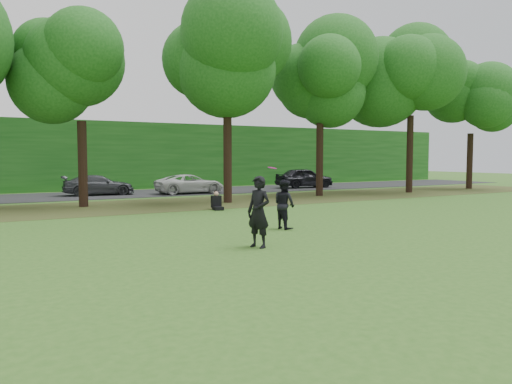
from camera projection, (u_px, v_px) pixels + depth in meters
ground at (305, 245)px, 13.66m from camera, size 120.00×120.00×0.00m
leaf_litter at (150, 205)px, 24.81m from camera, size 60.00×7.00×0.01m
street at (109, 195)px, 31.68m from camera, size 70.00×7.00×0.02m
far_hedge at (87, 156)px, 36.65m from camera, size 70.00×3.00×5.00m
player_left at (259, 212)px, 13.22m from camera, size 0.68×0.81×1.91m
player_right at (284, 204)px, 16.67m from camera, size 0.69×0.85×1.65m
parked_cars at (103, 184)px, 30.61m from camera, size 35.20×3.78×1.54m
frisbee at (272, 168)px, 14.89m from camera, size 0.32×0.33×0.09m
seated_person at (217, 203)px, 22.74m from camera, size 0.52×0.79×0.83m
tree_line at (141, 44)px, 24.03m from camera, size 55.30×7.90×12.31m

